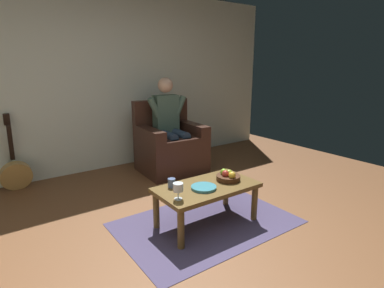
{
  "coord_description": "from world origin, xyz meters",
  "views": [
    {
      "loc": [
        1.42,
        1.64,
        1.5
      ],
      "look_at": [
        -0.66,
        -1.27,
        0.58
      ],
      "focal_mm": 29.04,
      "sensor_mm": 36.0,
      "label": 1
    }
  ],
  "objects_px": {
    "guitar": "(16,173)",
    "fruit_bowl": "(228,176)",
    "armchair": "(170,147)",
    "coffee_table": "(207,191)",
    "person_seated": "(170,122)",
    "wine_glass_near": "(178,188)",
    "candle_jar": "(172,183)",
    "decorative_dish": "(204,187)"
  },
  "relations": [
    {
      "from": "guitar",
      "to": "armchair",
      "type": "bearing_deg",
      "value": 165.63
    },
    {
      "from": "fruit_bowl",
      "to": "armchair",
      "type": "bearing_deg",
      "value": -100.32
    },
    {
      "from": "person_seated",
      "to": "decorative_dish",
      "type": "height_order",
      "value": "person_seated"
    },
    {
      "from": "person_seated",
      "to": "wine_glass_near",
      "type": "height_order",
      "value": "person_seated"
    },
    {
      "from": "person_seated",
      "to": "guitar",
      "type": "relative_size",
      "value": 1.41
    },
    {
      "from": "candle_jar",
      "to": "guitar",
      "type": "bearing_deg",
      "value": -59.81
    },
    {
      "from": "guitar",
      "to": "wine_glass_near",
      "type": "distance_m",
      "value": 2.35
    },
    {
      "from": "coffee_table",
      "to": "guitar",
      "type": "distance_m",
      "value": 2.44
    },
    {
      "from": "fruit_bowl",
      "to": "person_seated",
      "type": "bearing_deg",
      "value": -100.39
    },
    {
      "from": "guitar",
      "to": "coffee_table",
      "type": "bearing_deg",
      "value": 124.22
    },
    {
      "from": "armchair",
      "to": "person_seated",
      "type": "xyz_separation_m",
      "value": [
        0.0,
        0.01,
        0.36
      ]
    },
    {
      "from": "wine_glass_near",
      "to": "coffee_table",
      "type": "bearing_deg",
      "value": -165.83
    },
    {
      "from": "decorative_dish",
      "to": "guitar",
      "type": "bearing_deg",
      "value": -57.69
    },
    {
      "from": "armchair",
      "to": "coffee_table",
      "type": "height_order",
      "value": "armchair"
    },
    {
      "from": "fruit_bowl",
      "to": "decorative_dish",
      "type": "xyz_separation_m",
      "value": [
        0.32,
        0.03,
        -0.03
      ]
    },
    {
      "from": "person_seated",
      "to": "guitar",
      "type": "height_order",
      "value": "person_seated"
    },
    {
      "from": "coffee_table",
      "to": "guitar",
      "type": "height_order",
      "value": "guitar"
    },
    {
      "from": "wine_glass_near",
      "to": "candle_jar",
      "type": "bearing_deg",
      "value": -110.21
    },
    {
      "from": "fruit_bowl",
      "to": "candle_jar",
      "type": "relative_size",
      "value": 2.79
    },
    {
      "from": "person_seated",
      "to": "candle_jar",
      "type": "distance_m",
      "value": 1.61
    },
    {
      "from": "armchair",
      "to": "decorative_dish",
      "type": "distance_m",
      "value": 1.68
    },
    {
      "from": "armchair",
      "to": "coffee_table",
      "type": "xyz_separation_m",
      "value": [
        0.54,
        1.53,
        -0.02
      ]
    },
    {
      "from": "coffee_table",
      "to": "decorative_dish",
      "type": "relative_size",
      "value": 4.13
    },
    {
      "from": "guitar",
      "to": "fruit_bowl",
      "type": "bearing_deg",
      "value": 128.72
    },
    {
      "from": "person_seated",
      "to": "decorative_dish",
      "type": "relative_size",
      "value": 5.64
    },
    {
      "from": "armchair",
      "to": "wine_glass_near",
      "type": "relative_size",
      "value": 6.93
    },
    {
      "from": "coffee_table",
      "to": "fruit_bowl",
      "type": "height_order",
      "value": "fruit_bowl"
    },
    {
      "from": "coffee_table",
      "to": "fruit_bowl",
      "type": "distance_m",
      "value": 0.27
    },
    {
      "from": "armchair",
      "to": "wine_glass_near",
      "type": "bearing_deg",
      "value": 63.76
    },
    {
      "from": "wine_glass_near",
      "to": "decorative_dish",
      "type": "height_order",
      "value": "wine_glass_near"
    },
    {
      "from": "person_seated",
      "to": "fruit_bowl",
      "type": "bearing_deg",
      "value": 82.88
    },
    {
      "from": "armchair",
      "to": "person_seated",
      "type": "bearing_deg",
      "value": 90.0
    },
    {
      "from": "person_seated",
      "to": "fruit_bowl",
      "type": "distance_m",
      "value": 1.58
    },
    {
      "from": "guitar",
      "to": "candle_jar",
      "type": "xyz_separation_m",
      "value": [
        -1.08,
        1.86,
        0.22
      ]
    },
    {
      "from": "wine_glass_near",
      "to": "decorative_dish",
      "type": "xyz_separation_m",
      "value": [
        -0.31,
        -0.05,
        -0.09
      ]
    },
    {
      "from": "guitar",
      "to": "fruit_bowl",
      "type": "xyz_separation_m",
      "value": [
        -1.63,
        2.03,
        0.22
      ]
    },
    {
      "from": "person_seated",
      "to": "guitar",
      "type": "xyz_separation_m",
      "value": [
        1.91,
        -0.5,
        -0.5
      ]
    },
    {
      "from": "wine_glass_near",
      "to": "candle_jar",
      "type": "distance_m",
      "value": 0.28
    },
    {
      "from": "armchair",
      "to": "wine_glass_near",
      "type": "distance_m",
      "value": 1.87
    },
    {
      "from": "person_seated",
      "to": "decorative_dish",
      "type": "bearing_deg",
      "value": 72.05
    },
    {
      "from": "armchair",
      "to": "candle_jar",
      "type": "height_order",
      "value": "armchair"
    },
    {
      "from": "person_seated",
      "to": "candle_jar",
      "type": "relative_size",
      "value": 15.68
    }
  ]
}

